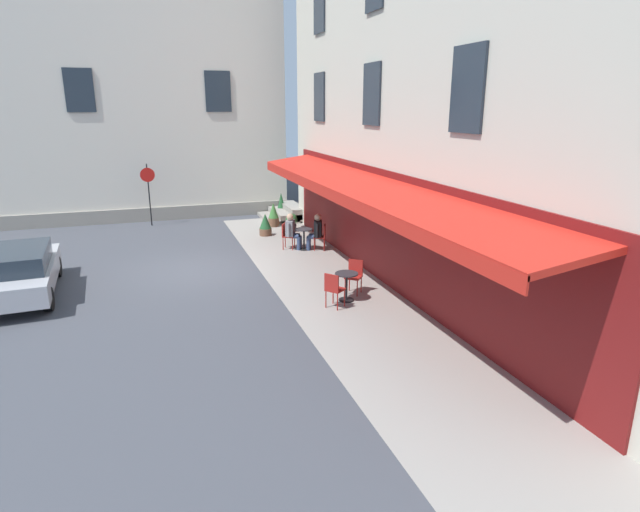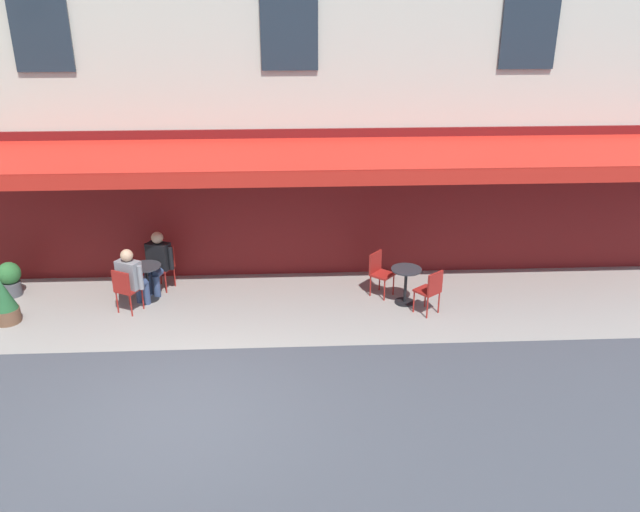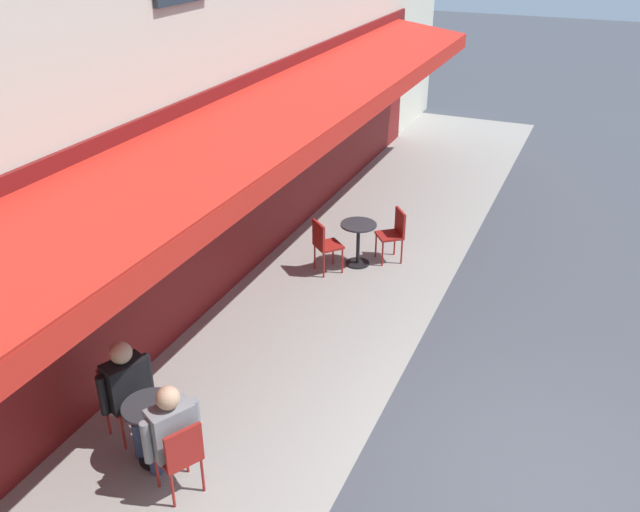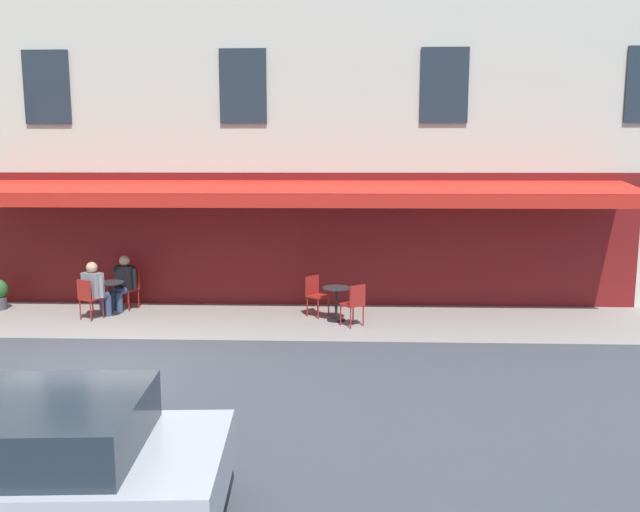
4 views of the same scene
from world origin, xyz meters
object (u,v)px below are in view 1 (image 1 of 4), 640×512
at_px(cafe_table_mid_terrace, 346,283).
at_px(no_parking_sign, 148,183).
at_px(cafe_chair_red_near_door, 322,235).
at_px(parked_car_silver, 16,271).
at_px(cafe_table_near_entrance, 304,236).
at_px(potted_plant_by_steps, 265,225).
at_px(seated_patron_in_black, 316,231).
at_px(seated_companion_in_grey, 292,230).
at_px(potted_plant_entrance_right, 281,205).
at_px(cafe_chair_red_by_window, 334,287).
at_px(potted_plant_mid_terrace, 292,222).
at_px(cafe_chair_red_facing_street, 286,234).
at_px(potted_plant_entrance_left, 274,215).
at_px(cafe_chair_red_under_awning, 354,274).

bearing_deg(cafe_table_mid_terrace, no_parking_sign, 22.98).
bearing_deg(cafe_chair_red_near_door, parked_car_silver, 101.71).
bearing_deg(cafe_table_near_entrance, cafe_table_mid_terrace, 175.48).
height_order(cafe_table_near_entrance, potted_plant_by_steps, potted_plant_by_steps).
bearing_deg(seated_patron_in_black, seated_companion_in_grey, 64.80).
xyz_separation_m(cafe_chair_red_near_door, potted_plant_entrance_right, (6.21, -0.12, -0.02)).
height_order(cafe_table_near_entrance, cafe_chair_red_by_window, cafe_chair_red_by_window).
height_order(cafe_chair_red_by_window, seated_companion_in_grey, seated_companion_in_grey).
bearing_deg(parked_car_silver, cafe_table_near_entrance, -75.99).
bearing_deg(cafe_chair_red_near_door, potted_plant_mid_terrace, 4.63).
distance_m(cafe_table_near_entrance, cafe_table_mid_terrace, 5.17).
bearing_deg(cafe_chair_red_facing_street, seated_companion_in_grey, -118.08).
xyz_separation_m(cafe_chair_red_facing_street, cafe_chair_red_by_window, (-5.84, 0.35, 0.00)).
bearing_deg(cafe_chair_red_by_window, potted_plant_by_steps, -0.54).
height_order(potted_plant_entrance_left, potted_plant_entrance_right, potted_plant_entrance_right).
bearing_deg(parked_car_silver, potted_plant_mid_terrace, -60.75).
bearing_deg(cafe_chair_red_by_window, potted_plant_entrance_left, -4.58).
relative_size(cafe_chair_red_facing_street, cafe_chair_red_near_door, 1.00).
bearing_deg(potted_plant_by_steps, cafe_chair_red_by_window, 179.46).
xyz_separation_m(potted_plant_mid_terrace, potted_plant_entrance_right, (3.13, -0.37, 0.14)).
relative_size(no_parking_sign, potted_plant_entrance_left, 2.60).
xyz_separation_m(no_parking_sign, parked_car_silver, (-7.88, 3.51, -1.08)).
bearing_deg(potted_plant_by_steps, potted_plant_entrance_right, -23.79).
bearing_deg(cafe_table_mid_terrace, cafe_chair_red_under_awning, -41.01).
height_order(seated_companion_in_grey, potted_plant_entrance_right, seated_companion_in_grey).
height_order(cafe_chair_red_near_door, parked_car_silver, parked_car_silver).
bearing_deg(cafe_table_near_entrance, potted_plant_entrance_left, 2.09).
distance_m(no_parking_sign, parked_car_silver, 8.69).
bearing_deg(potted_plant_by_steps, potted_plant_mid_terrace, -73.12).
bearing_deg(cafe_chair_red_facing_street, potted_plant_by_steps, 7.04).
bearing_deg(cafe_chair_red_by_window, seated_patron_in_black, -13.48).
bearing_deg(cafe_chair_red_by_window, cafe_table_near_entrance, -9.27).
xyz_separation_m(cafe_table_mid_terrace, potted_plant_entrance_left, (9.10, -0.26, -0.00)).
distance_m(cafe_table_mid_terrace, potted_plant_by_steps, 7.65).
xyz_separation_m(cafe_table_near_entrance, potted_plant_by_steps, (2.49, 0.83, -0.07)).
relative_size(cafe_table_mid_terrace, seated_companion_in_grey, 0.59).
xyz_separation_m(cafe_chair_red_facing_street, potted_plant_entrance_left, (3.65, -0.41, -0.06)).
bearing_deg(potted_plant_entrance_right, cafe_chair_red_facing_street, 167.42).
distance_m(cafe_table_near_entrance, potted_plant_mid_terrace, 2.86).
bearing_deg(no_parking_sign, potted_plant_by_steps, -127.84).
xyz_separation_m(cafe_table_mid_terrace, cafe_chair_red_under_awning, (0.48, -0.41, 0.06)).
bearing_deg(cafe_chair_red_near_door, cafe_chair_red_by_window, 164.31).
bearing_deg(parked_car_silver, seated_companion_in_grey, -74.10).
xyz_separation_m(seated_patron_in_black, potted_plant_by_steps, (2.64, 1.21, -0.27)).
bearing_deg(no_parking_sign, potted_plant_mid_terrace, -118.48).
xyz_separation_m(cafe_chair_red_near_door, potted_plant_by_steps, (2.73, 1.41, -0.12)).
height_order(cafe_table_mid_terrace, seated_companion_in_grey, seated_companion_in_grey).
bearing_deg(seated_companion_in_grey, cafe_chair_red_facing_street, 61.92).
relative_size(cafe_chair_red_near_door, seated_companion_in_grey, 0.71).
bearing_deg(no_parking_sign, cafe_table_mid_terrace, -157.02).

